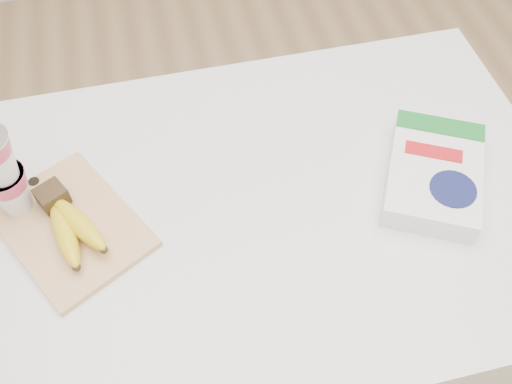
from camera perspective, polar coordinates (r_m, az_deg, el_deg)
table at (r=1.40m, az=0.35°, el=-11.01°), size 1.12×0.75×0.84m
cutting_board at (r=1.04m, az=-18.04°, el=-3.30°), size 0.30×0.33×0.01m
bananas at (r=1.02m, az=-18.25°, el=-2.96°), size 0.13×0.19×0.05m
yogurt_stack at (r=1.02m, az=-24.16°, el=1.82°), size 0.08×0.08×0.18m
cereal_box at (r=1.08m, az=17.35°, el=1.75°), size 0.25×0.29×0.05m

